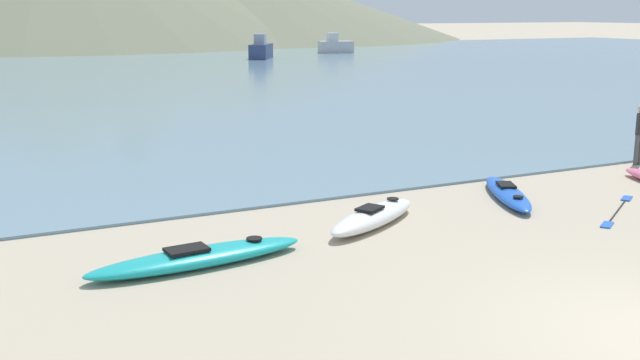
# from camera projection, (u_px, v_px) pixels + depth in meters

# --- Properties ---
(bay_water) EXTENTS (160.00, 70.00, 0.06)m
(bay_water) POSITION_uv_depth(u_px,v_px,m) (80.00, 75.00, 46.60)
(bay_water) COLOR slate
(bay_water) RESTS_ON ground_plane
(kayak_on_sand_0) EXTENTS (2.77, 2.00, 0.39)m
(kayak_on_sand_0) POSITION_uv_depth(u_px,v_px,m) (373.00, 217.00, 13.95)
(kayak_on_sand_0) COLOR white
(kayak_on_sand_0) RESTS_ON ground_plane
(kayak_on_sand_1) EXTENTS (3.65, 1.05, 0.33)m
(kayak_on_sand_1) POSITION_uv_depth(u_px,v_px,m) (198.00, 257.00, 11.75)
(kayak_on_sand_1) COLOR teal
(kayak_on_sand_1) RESTS_ON ground_plane
(kayak_on_sand_4) EXTENTS (1.90, 3.03, 0.30)m
(kayak_on_sand_4) POSITION_uv_depth(u_px,v_px,m) (507.00, 193.00, 15.93)
(kayak_on_sand_4) COLOR blue
(kayak_on_sand_4) RESTS_ON ground_plane
(person_near_waterline) EXTENTS (0.32, 0.25, 1.57)m
(person_near_waterline) POSITION_uv_depth(u_px,v_px,m) (640.00, 131.00, 19.34)
(person_near_waterline) COLOR #4C4C4C
(person_near_waterline) RESTS_ON ground_plane
(moored_boat_0) EXTENTS (3.43, 2.41, 1.86)m
(moored_boat_0) POSITION_uv_depth(u_px,v_px,m) (335.00, 46.00, 70.47)
(moored_boat_0) COLOR #B2B2B7
(moored_boat_0) RESTS_ON bay_water
(moored_boat_2) EXTENTS (3.24, 4.02, 2.02)m
(moored_boat_2) POSITION_uv_depth(u_px,v_px,m) (261.00, 50.00, 61.96)
(moored_boat_2) COLOR navy
(moored_boat_2) RESTS_ON bay_water
(loose_paddle) EXTENTS (2.43, 1.67, 0.03)m
(loose_paddle) POSITION_uv_depth(u_px,v_px,m) (618.00, 211.00, 14.97)
(loose_paddle) COLOR black
(loose_paddle) RESTS_ON ground_plane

